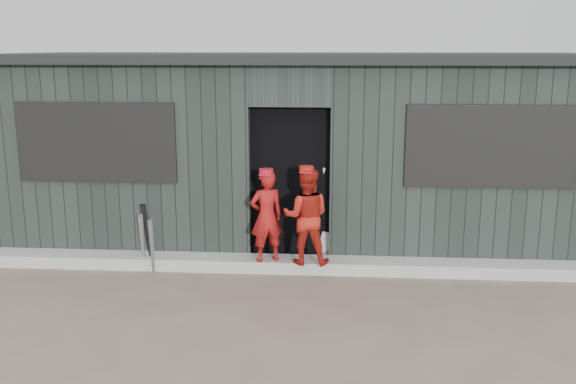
# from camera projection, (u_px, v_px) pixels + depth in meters

# --- Properties ---
(ground) EXTENTS (80.00, 80.00, 0.00)m
(ground) POSITION_uv_depth(u_px,v_px,m) (274.00, 334.00, 6.20)
(ground) COLOR brown
(ground) RESTS_ON ground
(curb) EXTENTS (8.00, 0.36, 0.15)m
(curb) POSITION_uv_depth(u_px,v_px,m) (288.00, 264.00, 7.95)
(curb) COLOR #A2A29C
(curb) RESTS_ON ground
(bat_left) EXTENTS (0.12, 0.26, 0.74)m
(bat_left) POSITION_uv_depth(u_px,v_px,m) (142.00, 241.00, 7.90)
(bat_left) COLOR gray
(bat_left) RESTS_ON ground
(bat_mid) EXTENTS (0.08, 0.15, 0.70)m
(bat_mid) POSITION_uv_depth(u_px,v_px,m) (152.00, 246.00, 7.76)
(bat_mid) COLOR gray
(bat_mid) RESTS_ON ground
(bat_right) EXTENTS (0.11, 0.24, 0.85)m
(bat_right) POSITION_uv_depth(u_px,v_px,m) (148.00, 236.00, 7.93)
(bat_right) COLOR black
(bat_right) RESTS_ON ground
(player_red_left) EXTENTS (0.48, 0.41, 1.12)m
(player_red_left) POSITION_uv_depth(u_px,v_px,m) (266.00, 216.00, 7.74)
(player_red_left) COLOR maroon
(player_red_left) RESTS_ON curb
(player_red_right) EXTENTS (0.58, 0.46, 1.17)m
(player_red_right) POSITION_uv_depth(u_px,v_px,m) (306.00, 216.00, 7.65)
(player_red_right) COLOR #AE1E15
(player_red_right) RESTS_ON curb
(player_grey_back) EXTENTS (0.77, 0.62, 1.35)m
(player_grey_back) POSITION_uv_depth(u_px,v_px,m) (327.00, 208.00, 8.26)
(player_grey_back) COLOR #B1B1B1
(player_grey_back) RESTS_ON ground
(dugout) EXTENTS (8.30, 3.30, 2.62)m
(dugout) POSITION_uv_depth(u_px,v_px,m) (297.00, 147.00, 9.32)
(dugout) COLOR black
(dugout) RESTS_ON ground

